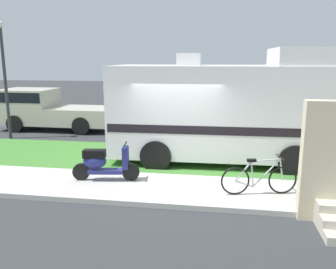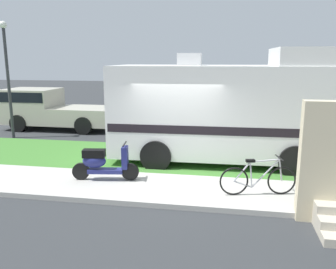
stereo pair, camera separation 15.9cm
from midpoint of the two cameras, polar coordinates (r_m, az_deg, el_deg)
ground_plane at (r=9.79m, az=1.52°, el=-6.73°), size 80.00×80.00×0.00m
sidewalk at (r=8.65m, az=0.33°, el=-8.89°), size 24.00×2.00×0.12m
grass_strip at (r=11.19m, az=2.66°, el=-4.08°), size 24.00×3.40×0.08m
motorhome_rv at (r=10.92m, az=9.55°, el=4.05°), size 6.59×2.86×3.47m
scooter at (r=9.13m, az=-10.04°, el=-4.51°), size 1.71×0.56×0.97m
bicycle at (r=8.32m, az=14.89°, el=-6.99°), size 1.73×0.57×0.89m
pickup_truck_near at (r=16.99m, az=-18.41°, el=4.11°), size 5.10×2.11×1.82m
street_lamp_post at (r=15.38m, az=-24.30°, el=9.58°), size 0.28×0.28×4.58m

